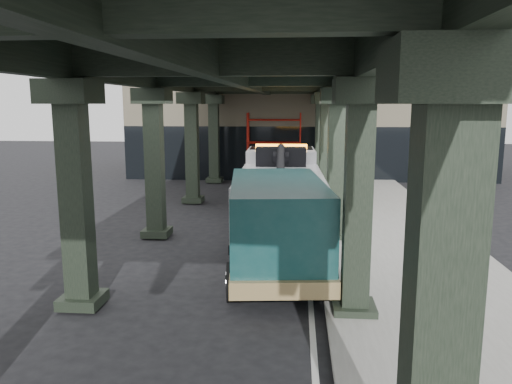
% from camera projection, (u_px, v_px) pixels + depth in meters
% --- Properties ---
extents(ground, '(90.00, 90.00, 0.00)m').
position_uv_depth(ground, '(250.00, 257.00, 14.83)').
color(ground, black).
rests_on(ground, ground).
extents(sidewalk, '(5.00, 40.00, 0.15)m').
position_uv_depth(sidewalk, '(392.00, 240.00, 16.41)').
color(sidewalk, gray).
rests_on(sidewalk, ground).
extents(lane_stripe, '(0.12, 38.00, 0.01)m').
position_uv_depth(lane_stripe, '(307.00, 240.00, 16.65)').
color(lane_stripe, silver).
rests_on(lane_stripe, ground).
extents(viaduct, '(7.40, 32.00, 6.40)m').
position_uv_depth(viaduct, '(244.00, 73.00, 15.88)').
color(viaduct, black).
rests_on(viaduct, ground).
extents(building, '(22.00, 10.00, 8.00)m').
position_uv_depth(building, '(308.00, 111.00, 33.60)').
color(building, '#C6B793').
rests_on(building, ground).
extents(scaffolding, '(3.08, 0.88, 4.00)m').
position_uv_depth(scaffolding, '(274.00, 146.00, 28.83)').
color(scaffolding, '#AB170D').
rests_on(scaffolding, ground).
extents(tow_truck, '(3.05, 9.54, 3.10)m').
position_uv_depth(tow_truck, '(281.00, 189.00, 17.78)').
color(tow_truck, black).
rests_on(tow_truck, ground).
extents(towed_van, '(3.09, 6.53, 2.56)m').
position_uv_depth(towed_van, '(276.00, 223.00, 13.30)').
color(towed_van, '#103B3C').
rests_on(towed_van, ground).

